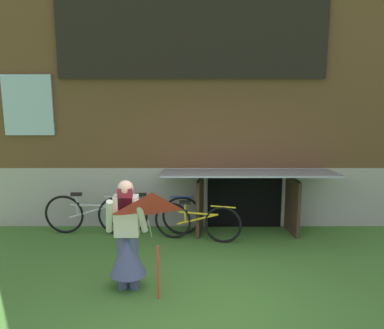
{
  "coord_description": "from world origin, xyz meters",
  "views": [
    {
      "loc": [
        0.0,
        -5.94,
        3.44
      ],
      "look_at": [
        0.03,
        1.41,
        1.62
      ],
      "focal_mm": 46.13,
      "sensor_mm": 36.0,
      "label": 1
    }
  ],
  "objects_px": {
    "person": "(125,245)",
    "bicycle_blue": "(153,215)",
    "kite": "(150,218)",
    "bicycle_yellow": "(195,222)",
    "bicycle_silver": "(88,214)"
  },
  "relations": [
    {
      "from": "bicycle_yellow",
      "to": "bicycle_blue",
      "type": "distance_m",
      "value": 0.84
    },
    {
      "from": "person",
      "to": "bicycle_silver",
      "type": "xyz_separation_m",
      "value": [
        -0.95,
        2.09,
        -0.3
      ]
    },
    {
      "from": "person",
      "to": "bicycle_silver",
      "type": "bearing_deg",
      "value": 133.39
    },
    {
      "from": "kite",
      "to": "bicycle_yellow",
      "type": "height_order",
      "value": "kite"
    },
    {
      "from": "bicycle_yellow",
      "to": "bicycle_silver",
      "type": "relative_size",
      "value": 0.9
    },
    {
      "from": "person",
      "to": "bicycle_silver",
      "type": "distance_m",
      "value": 2.31
    },
    {
      "from": "kite",
      "to": "bicycle_yellow",
      "type": "distance_m",
      "value": 2.5
    },
    {
      "from": "person",
      "to": "bicycle_blue",
      "type": "distance_m",
      "value": 2.11
    },
    {
      "from": "kite",
      "to": "bicycle_blue",
      "type": "relative_size",
      "value": 0.87
    },
    {
      "from": "kite",
      "to": "person",
      "type": "bearing_deg",
      "value": 130.44
    },
    {
      "from": "bicycle_yellow",
      "to": "bicycle_blue",
      "type": "relative_size",
      "value": 0.9
    },
    {
      "from": "person",
      "to": "bicycle_blue",
      "type": "bearing_deg",
      "value": 102.64
    },
    {
      "from": "person",
      "to": "kite",
      "type": "bearing_deg",
      "value": -30.66
    },
    {
      "from": "person",
      "to": "bicycle_yellow",
      "type": "relative_size",
      "value": 1.04
    },
    {
      "from": "bicycle_yellow",
      "to": "bicycle_silver",
      "type": "height_order",
      "value": "bicycle_silver"
    }
  ]
}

